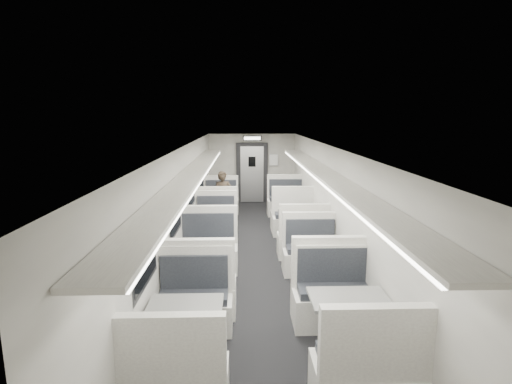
{
  "coord_description": "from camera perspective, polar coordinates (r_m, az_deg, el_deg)",
  "views": [
    {
      "loc": [
        -0.28,
        -7.86,
        3.0
      ],
      "look_at": [
        0.01,
        1.7,
        1.18
      ],
      "focal_mm": 28.0,
      "sensor_mm": 36.0,
      "label": 1
    }
  ],
  "objects": [
    {
      "name": "booth_right_a",
      "position": [
        11.48,
        4.71,
        -2.28
      ],
      "size": [
        1.13,
        2.29,
        1.22
      ],
      "color": "white",
      "rests_on": "room"
    },
    {
      "name": "wall_notice",
      "position": [
        13.9,
        2.53,
        4.59
      ],
      "size": [
        0.32,
        0.02,
        0.4
      ],
      "primitive_type": "cube",
      "color": "white",
      "rests_on": "room"
    },
    {
      "name": "passenger",
      "position": [
        11.36,
        -4.73,
        -0.72
      ],
      "size": [
        0.55,
        0.38,
        1.48
      ],
      "primitive_type": "imported",
      "rotation": [
        0.0,
        0.0,
        0.04
      ],
      "color": "black",
      "rests_on": "room"
    },
    {
      "name": "window_b",
      "position": [
        9.28,
        -9.19,
        0.42
      ],
      "size": [
        0.02,
        1.18,
        0.84
      ],
      "primitive_type": "cube",
      "color": "black",
      "rests_on": "room"
    },
    {
      "name": "window_d",
      "position": [
        5.08,
        -15.55,
        -8.53
      ],
      "size": [
        0.02,
        1.18,
        0.84
      ],
      "primitive_type": "cube",
      "color": "black",
      "rests_on": "room"
    },
    {
      "name": "luggage_rack_left",
      "position": [
        7.69,
        -8.93,
        2.57
      ],
      "size": [
        0.46,
        10.4,
        0.09
      ],
      "color": "white",
      "rests_on": "room"
    },
    {
      "name": "exit_sign",
      "position": [
        13.32,
        -0.54,
        7.7
      ],
      "size": [
        0.62,
        0.12,
        0.16
      ],
      "color": "black",
      "rests_on": "room"
    },
    {
      "name": "luggage_rack_right",
      "position": [
        7.78,
        9.58,
        2.65
      ],
      "size": [
        0.46,
        10.4,
        0.09
      ],
      "color": "white",
      "rests_on": "room"
    },
    {
      "name": "booth_left_c",
      "position": [
        7.14,
        -7.54,
        -10.47
      ],
      "size": [
        1.16,
        2.36,
        1.26
      ],
      "color": "white",
      "rests_on": "room"
    },
    {
      "name": "booth_left_b",
      "position": [
        9.39,
        -6.1,
        -5.45
      ],
      "size": [
        1.05,
        2.14,
        1.14
      ],
      "color": "white",
      "rests_on": "room"
    },
    {
      "name": "booth_left_d",
      "position": [
        5.23,
        -9.97,
        -19.23
      ],
      "size": [
        1.09,
        2.2,
        1.18
      ],
      "color": "white",
      "rests_on": "room"
    },
    {
      "name": "window_a",
      "position": [
        11.44,
        -7.79,
        2.4
      ],
      "size": [
        0.02,
        1.18,
        0.84
      ],
      "primitive_type": "cube",
      "color": "black",
      "rests_on": "room"
    },
    {
      "name": "booth_right_c",
      "position": [
        7.15,
        8.86,
        -10.77
      ],
      "size": [
        1.07,
        2.17,
        1.16
      ],
      "color": "white",
      "rests_on": "room"
    },
    {
      "name": "room",
      "position": [
        8.06,
        0.29,
        -2.09
      ],
      "size": [
        3.24,
        12.24,
        2.64
      ],
      "color": "black",
      "rests_on": "ground"
    },
    {
      "name": "booth_left_a",
      "position": [
        11.79,
        -5.2,
        -2.06
      ],
      "size": [
        1.06,
        2.16,
        1.15
      ],
      "color": "white",
      "rests_on": "room"
    },
    {
      "name": "booth_right_b",
      "position": [
        9.52,
        6.07,
        -5.08
      ],
      "size": [
        1.11,
        2.26,
        1.21
      ],
      "color": "white",
      "rests_on": "room"
    },
    {
      "name": "booth_right_d",
      "position": [
        5.34,
        13.03,
        -18.34
      ],
      "size": [
        1.16,
        2.36,
        1.26
      ],
      "color": "white",
      "rests_on": "room"
    },
    {
      "name": "vestibule_door",
      "position": [
        13.93,
        -0.57,
        2.7
      ],
      "size": [
        1.1,
        0.13,
        2.1
      ],
      "color": "black",
      "rests_on": "room"
    },
    {
      "name": "window_c",
      "position": [
        7.15,
        -11.42,
        -2.75
      ],
      "size": [
        0.02,
        1.18,
        0.84
      ],
      "primitive_type": "cube",
      "color": "black",
      "rests_on": "room"
    }
  ]
}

